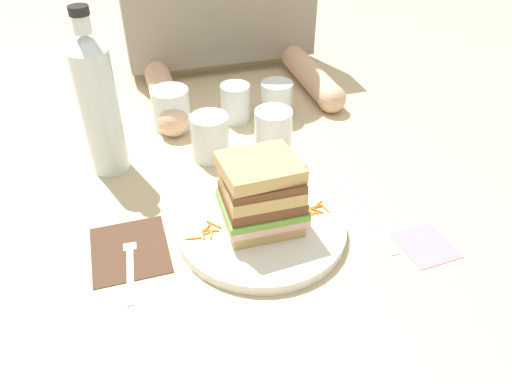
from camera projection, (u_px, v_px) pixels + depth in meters
ground_plane at (248, 227)px, 0.80m from camera, size 3.00×3.00×0.00m
main_plate at (261, 227)px, 0.78m from camera, size 0.27×0.27×0.02m
sandwich at (261, 194)px, 0.74m from camera, size 0.12×0.11×0.12m
carrot_shred_0 at (214, 224)px, 0.77m from camera, size 0.02×0.02×0.00m
carrot_shred_1 at (203, 234)px, 0.75m from camera, size 0.00×0.02×0.00m
carrot_shred_2 at (211, 234)px, 0.75m from camera, size 0.01×0.02×0.00m
carrot_shred_3 at (206, 228)px, 0.76m from camera, size 0.02×0.02×0.00m
carrot_shred_4 at (193, 239)px, 0.75m from camera, size 0.03×0.01×0.00m
carrot_shred_5 at (210, 232)px, 0.76m from camera, size 0.02×0.01×0.00m
carrot_shred_6 at (212, 230)px, 0.76m from camera, size 0.02×0.01×0.00m
carrot_shred_7 at (317, 207)px, 0.81m from camera, size 0.02×0.01×0.00m
carrot_shred_8 at (317, 211)px, 0.80m from camera, size 0.02×0.02×0.00m
carrot_shred_9 at (305, 218)px, 0.78m from camera, size 0.01×0.02×0.00m
carrot_shred_10 at (311, 210)px, 0.80m from camera, size 0.00×0.02×0.00m
carrot_shred_11 at (303, 216)px, 0.79m from camera, size 0.01×0.02×0.00m
carrot_shred_12 at (319, 205)px, 0.81m from camera, size 0.02×0.01×0.00m
carrot_shred_13 at (324, 207)px, 0.80m from camera, size 0.01×0.03×0.00m
carrot_shred_14 at (313, 213)px, 0.79m from camera, size 0.02×0.01×0.00m
napkin_dark at (130, 250)px, 0.75m from camera, size 0.12×0.13×0.00m
fork at (130, 259)px, 0.73m from camera, size 0.03×0.17×0.00m
knife at (367, 216)px, 0.81m from camera, size 0.02×0.20×0.00m
juice_glass at (273, 137)px, 0.93m from camera, size 0.07×0.07×0.10m
water_bottle at (99, 104)px, 0.85m from camera, size 0.07×0.07×0.30m
empty_tumbler_0 at (277, 100)px, 1.06m from camera, size 0.07×0.07×0.08m
empty_tumbler_1 at (235, 103)px, 1.05m from camera, size 0.06×0.06×0.08m
empty_tumbler_2 at (171, 109)px, 1.03m from camera, size 0.08×0.08×0.09m
empty_tumbler_3 at (210, 137)px, 0.93m from camera, size 0.07×0.07×0.09m
napkin_pink at (426, 245)px, 0.76m from camera, size 0.08×0.09×0.00m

